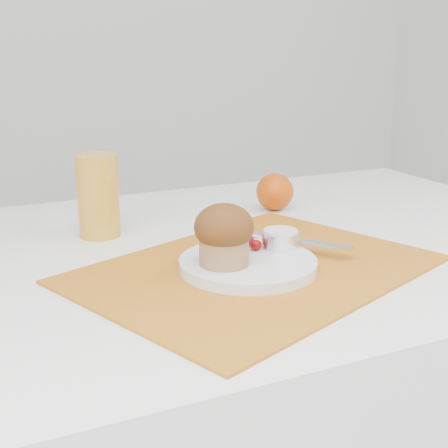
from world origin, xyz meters
name	(u,v)px	position (x,y,z in m)	size (l,w,h in m)	color
table	(247,439)	(0.00, 0.05, 0.38)	(1.20, 0.80, 0.75)	white
placemat	(256,269)	(-0.05, -0.07, 0.75)	(0.49, 0.36, 0.00)	#B96919
plate	(248,264)	(-0.07, -0.08, 0.76)	(0.19, 0.19, 0.02)	silver
ramekin	(280,240)	(0.00, -0.05, 0.78)	(0.06, 0.06, 0.02)	white
cream	(280,232)	(0.00, -0.05, 0.79)	(0.05, 0.05, 0.01)	silver
raspberry_near	(249,241)	(-0.04, -0.02, 0.78)	(0.02, 0.02, 0.02)	#500214
raspberry_far	(256,245)	(-0.04, -0.04, 0.78)	(0.02, 0.02, 0.02)	#5A0202
butter_knife	(290,240)	(0.03, -0.03, 0.77)	(0.19, 0.02, 0.00)	silver
orange	(275,192)	(0.14, 0.21, 0.79)	(0.07, 0.07, 0.07)	#C74A07
juice_glass	(98,196)	(-0.21, 0.18, 0.82)	(0.07, 0.07, 0.14)	gold
muffin	(224,234)	(-0.11, -0.08, 0.81)	(0.08, 0.08, 0.09)	#A87751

